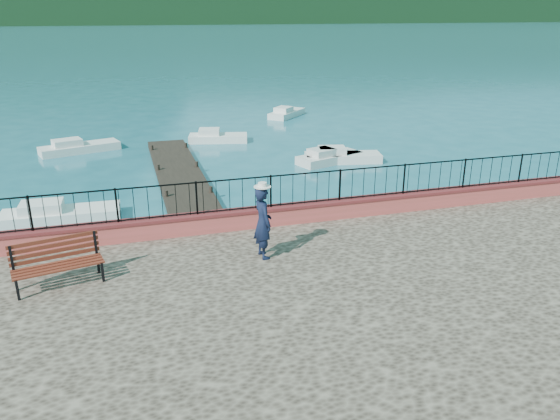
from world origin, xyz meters
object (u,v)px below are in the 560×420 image
park_bench (59,273)px  boat_1 (343,154)px  boat_3 (79,145)px  boat_4 (218,135)px  boat_2 (330,155)px  boat_0 (61,211)px  boat_5 (287,111)px  person (263,223)px

park_bench → boat_1: (12.47, 12.52, -1.13)m
boat_3 → boat_4: 7.69m
boat_2 → boat_3: same height
boat_1 → boat_0: bearing=-147.7°
boat_0 → boat_3: size_ratio=1.01×
boat_1 → boat_2: 0.70m
boat_2 → boat_5: 12.73m
person → boat_5: (8.38, 25.05, -1.76)m
person → boat_2: bearing=-35.8°
person → boat_2: (6.76, 12.42, -1.76)m
person → boat_4: size_ratio=0.57×
boat_2 → boat_5: bearing=64.5°
park_bench → person: (5.01, 0.18, 0.63)m
park_bench → boat_3: 18.51m
boat_4 → park_bench: bearing=-97.8°
person → boat_4: 18.79m
boat_0 → boat_1: bearing=21.9°
person → boat_5: 26.47m
boat_0 → boat_1: 14.00m
boat_2 → boat_3: size_ratio=0.83×
boat_2 → boat_1: bearing=-23.9°
park_bench → boat_1: park_bench is taller
boat_3 → boat_0: bearing=-107.9°
park_bench → boat_2: park_bench is taller
boat_0 → boat_2: size_ratio=1.22×
boat_0 → boat_5: 22.44m
boat_3 → boat_4: bearing=-14.8°
boat_1 → boat_4: bearing=142.7°
boat_2 → boat_0: bearing=-176.9°
park_bench → boat_5: park_bench is taller
person → park_bench: bearing=84.9°
boat_3 → park_bench: bearing=-105.4°
person → boat_0: size_ratio=0.46×
park_bench → boat_2: 17.27m
person → boat_0: person is taller
boat_2 → boat_5: (1.62, 12.63, 0.00)m
boat_0 → boat_5: bearing=53.1°
boat_1 → boat_2: (-0.70, 0.07, 0.00)m
boat_2 → boat_4: 7.70m
park_bench → boat_5: (13.39, 25.23, -1.13)m
boat_3 → person: bearing=-90.2°
park_bench → boat_5: size_ratio=0.60×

